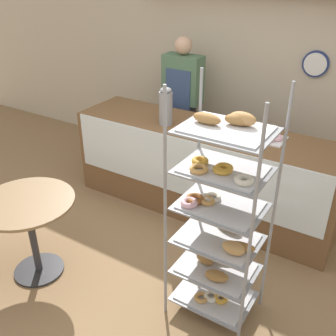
% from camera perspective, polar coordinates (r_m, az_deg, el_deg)
% --- Properties ---
extents(ground_plane, '(14.00, 14.00, 0.00)m').
position_cam_1_polar(ground_plane, '(3.69, -3.16, -13.46)').
color(ground_plane, olive).
extents(back_wall, '(10.00, 0.30, 2.70)m').
position_cam_1_polar(back_wall, '(4.82, 11.79, 14.63)').
color(back_wall, beige).
rests_on(back_wall, ground_plane).
extents(display_counter, '(2.80, 0.72, 0.94)m').
position_cam_1_polar(display_counter, '(4.17, 5.03, -0.19)').
color(display_counter, brown).
rests_on(display_counter, ground_plane).
extents(pastry_rack, '(0.63, 0.48, 1.81)m').
position_cam_1_polar(pastry_rack, '(2.77, 7.44, -7.52)').
color(pastry_rack, gray).
rests_on(pastry_rack, ground_plane).
extents(person_worker, '(0.46, 0.23, 1.69)m').
position_cam_1_polar(person_worker, '(4.78, 2.11, 9.48)').
color(person_worker, '#282833').
rests_on(person_worker, ground_plane).
extents(cafe_table, '(0.78, 0.78, 0.73)m').
position_cam_1_polar(cafe_table, '(3.44, -19.50, -6.98)').
color(cafe_table, '#262628').
rests_on(cafe_table, ground_plane).
extents(coffee_carafe, '(0.14, 0.14, 0.39)m').
position_cam_1_polar(coffee_carafe, '(3.99, -0.33, 8.91)').
color(coffee_carafe, gray).
rests_on(coffee_carafe, display_counter).
extents(donut_tray_counter, '(0.46, 0.27, 0.05)m').
position_cam_1_polar(donut_tray_counter, '(3.82, 13.95, 4.47)').
color(donut_tray_counter, white).
rests_on(donut_tray_counter, display_counter).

